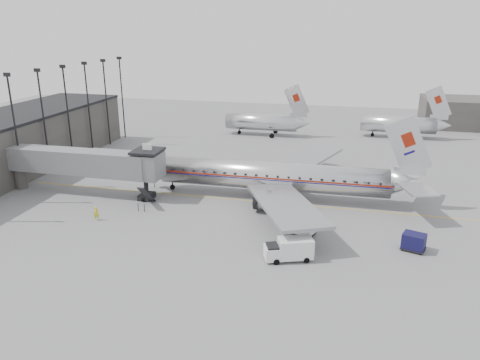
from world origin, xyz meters
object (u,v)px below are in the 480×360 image
object	(u,v)px
baggage_cart_navy	(414,242)
baggage_cart_white	(304,227)
airliner	(278,176)
service_van	(289,249)
ramp_worker	(96,213)

from	to	relation	value
baggage_cart_navy	baggage_cart_white	distance (m)	10.84
airliner	service_van	bearing A→B (deg)	-77.63
baggage_cart_white	service_van	bearing A→B (deg)	-77.47
baggage_cart_navy	baggage_cart_white	size ratio (longest dim) A/B	1.04
airliner	service_van	distance (m)	16.54
airliner	service_van	xyz separation A→B (m)	(3.71, -16.03, -1.76)
airliner	ramp_worker	world-z (taller)	airliner
airliner	baggage_cart_navy	distance (m)	19.07
airliner	ramp_worker	distance (m)	22.23
service_van	baggage_cart_navy	world-z (taller)	service_van
service_van	ramp_worker	bearing A→B (deg)	148.88
service_van	baggage_cart_white	size ratio (longest dim) A/B	1.90
service_van	baggage_cart_white	distance (m)	5.78
service_van	ramp_worker	distance (m)	22.82
airliner	baggage_cart_navy	size ratio (longest dim) A/B	13.74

